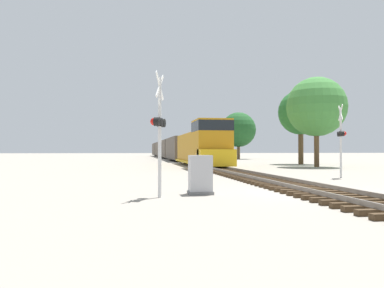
# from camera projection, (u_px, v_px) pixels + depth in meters

# --- Properties ---
(ground_plane) EXTENTS (400.00, 400.00, 0.00)m
(ground_plane) POSITION_uv_depth(u_px,v_px,m) (310.00, 192.00, 14.48)
(ground_plane) COLOR gray
(rail_track_bed) EXTENTS (2.60, 160.00, 0.31)m
(rail_track_bed) POSITION_uv_depth(u_px,v_px,m) (310.00, 189.00, 14.48)
(rail_track_bed) COLOR #42301E
(rail_track_bed) RESTS_ON ground
(freight_train) EXTENTS (3.05, 83.35, 4.31)m
(freight_train) POSITION_uv_depth(u_px,v_px,m) (170.00, 149.00, 70.38)
(freight_train) COLOR #B77A14
(freight_train) RESTS_ON ground
(crossing_signal_near) EXTENTS (0.60, 1.00, 4.33)m
(crossing_signal_near) POSITION_uv_depth(u_px,v_px,m) (159.00, 126.00, 12.95)
(crossing_signal_near) COLOR silver
(crossing_signal_near) RESTS_ON ground
(crossing_signal_far) EXTENTS (0.55, 1.01, 4.31)m
(crossing_signal_far) POSITION_uv_depth(u_px,v_px,m) (341.00, 136.00, 21.98)
(crossing_signal_far) COLOR silver
(crossing_signal_far) RESTS_ON ground
(relay_cabinet) EXTENTS (0.91, 0.71, 1.45)m
(relay_cabinet) POSITION_uv_depth(u_px,v_px,m) (200.00, 175.00, 13.86)
(relay_cabinet) COLOR slate
(relay_cabinet) RESTS_ON ground
(tree_far_right) EXTENTS (5.80, 5.80, 8.79)m
(tree_far_right) POSITION_uv_depth(u_px,v_px,m) (316.00, 107.00, 36.50)
(tree_far_right) COLOR brown
(tree_far_right) RESTS_ON ground
(tree_mid_background) EXTENTS (5.21, 5.21, 8.67)m
(tree_mid_background) POSITION_uv_depth(u_px,v_px,m) (301.00, 113.00, 43.61)
(tree_mid_background) COLOR brown
(tree_mid_background) RESTS_ON ground
(tree_deep_background) EXTENTS (6.44, 6.44, 8.69)m
(tree_deep_background) POSITION_uv_depth(u_px,v_px,m) (238.00, 130.00, 69.44)
(tree_deep_background) COLOR brown
(tree_deep_background) RESTS_ON ground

